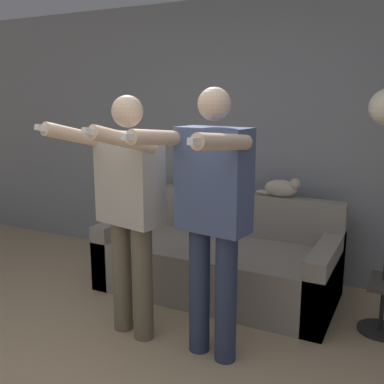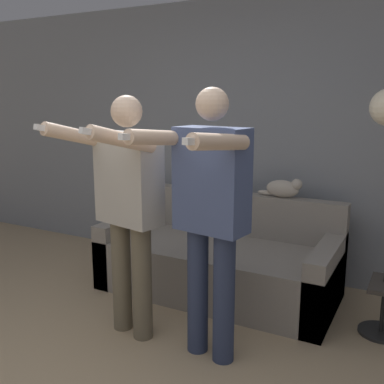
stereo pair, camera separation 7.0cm
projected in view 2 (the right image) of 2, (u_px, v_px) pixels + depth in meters
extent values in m
cube|color=gray|center=(246.00, 139.00, 4.31)|extent=(10.00, 0.05, 2.60)
cube|color=gray|center=(217.00, 268.00, 3.93)|extent=(2.02, 0.92, 0.44)
cube|color=gray|center=(235.00, 213.00, 4.19)|extent=(2.02, 0.14, 0.39)
cube|color=gray|center=(130.00, 245.00, 4.35)|extent=(0.16, 0.92, 0.58)
cube|color=gray|center=(326.00, 281.00, 3.49)|extent=(0.16, 0.92, 0.58)
cylinder|color=#6B604C|center=(122.00, 275.00, 3.29)|extent=(0.14, 0.14, 0.83)
cylinder|color=#6B604C|center=(142.00, 282.00, 3.16)|extent=(0.14, 0.14, 0.83)
cube|color=#B7B2A8|center=(129.00, 179.00, 3.07)|extent=(0.51, 0.31, 0.63)
sphere|color=beige|center=(127.00, 111.00, 2.98)|extent=(0.21, 0.21, 0.21)
cylinder|color=beige|center=(77.00, 136.00, 2.96)|extent=(0.19, 0.51, 0.21)
cube|color=white|center=(44.00, 128.00, 2.77)|extent=(0.06, 0.13, 0.06)
cylinder|color=beige|center=(123.00, 140.00, 2.69)|extent=(0.19, 0.51, 0.21)
cube|color=white|center=(89.00, 132.00, 2.49)|extent=(0.06, 0.13, 0.06)
cylinder|color=#2D3856|center=(198.00, 290.00, 2.99)|extent=(0.14, 0.14, 0.87)
cylinder|color=#2D3856|center=(224.00, 298.00, 2.87)|extent=(0.14, 0.14, 0.87)
cube|color=#475684|center=(212.00, 180.00, 2.77)|extent=(0.48, 0.28, 0.65)
sphere|color=beige|center=(212.00, 104.00, 2.68)|extent=(0.20, 0.20, 0.20)
cylinder|color=beige|center=(158.00, 138.00, 2.64)|extent=(0.16, 0.51, 0.13)
cube|color=white|center=(128.00, 137.00, 2.44)|extent=(0.05, 0.13, 0.05)
cylinder|color=beige|center=(220.00, 142.00, 2.39)|extent=(0.16, 0.51, 0.13)
cube|color=white|center=(192.00, 142.00, 2.19)|extent=(0.05, 0.13, 0.05)
ellipsoid|color=#B7AD9E|center=(283.00, 189.00, 3.93)|extent=(0.29, 0.12, 0.15)
sphere|color=#B7AD9E|center=(297.00, 184.00, 3.86)|extent=(0.10, 0.10, 0.10)
ellipsoid|color=#B7AD9E|center=(266.00, 193.00, 4.02)|extent=(0.16, 0.04, 0.04)
cone|color=#B7AD9E|center=(295.00, 181.00, 3.85)|extent=(0.03, 0.03, 0.03)
cone|color=#B7AD9E|center=(296.00, 180.00, 3.87)|extent=(0.03, 0.03, 0.03)
cylinder|color=black|center=(381.00, 332.00, 3.28)|extent=(0.32, 0.32, 0.02)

